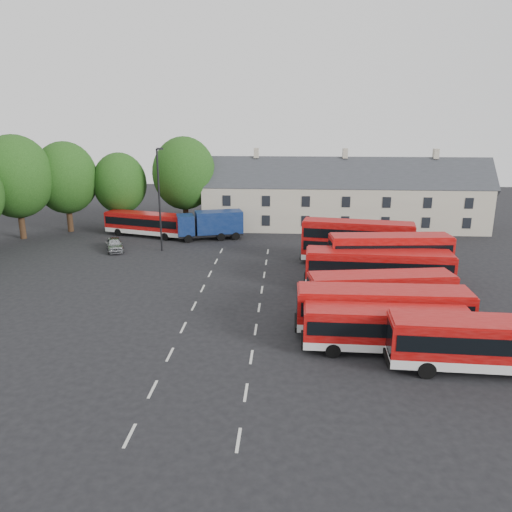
% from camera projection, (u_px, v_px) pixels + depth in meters
% --- Properties ---
extents(ground, '(140.00, 140.00, 0.00)m').
position_uv_depth(ground, '(189.00, 316.00, 36.20)').
color(ground, black).
rests_on(ground, ground).
extents(lane_markings, '(5.15, 33.80, 0.01)m').
position_uv_depth(lane_markings, '(226.00, 307.00, 37.97)').
color(lane_markings, beige).
rests_on(lane_markings, ground).
extents(treeline, '(29.92, 32.59, 12.01)m').
position_uv_depth(treeline, '(33.00, 185.00, 54.23)').
color(treeline, black).
rests_on(treeline, ground).
extents(terrace_houses, '(35.70, 7.13, 10.06)m').
position_uv_depth(terrace_houses, '(343.00, 198.00, 63.06)').
color(terrace_houses, beige).
rests_on(terrace_houses, ground).
extents(bus_row_a, '(11.24, 3.05, 3.15)m').
position_uv_depth(bus_row_a, '(490.00, 341.00, 27.93)').
color(bus_row_a, silver).
rests_on(bus_row_a, ground).
extents(bus_row_b, '(10.08, 2.54, 2.84)m').
position_uv_depth(bus_row_b, '(386.00, 326.00, 30.33)').
color(bus_row_b, silver).
rests_on(bus_row_b, ground).
extents(bus_row_c, '(11.28, 2.62, 3.19)m').
position_uv_depth(bus_row_c, '(383.00, 307.00, 32.76)').
color(bus_row_c, silver).
rests_on(bus_row_c, ground).
extents(bus_row_d, '(10.86, 3.96, 3.00)m').
position_uv_depth(bus_row_d, '(381.00, 289.00, 36.42)').
color(bus_row_d, silver).
rests_on(bus_row_d, ground).
extents(bus_row_e, '(12.00, 3.36, 3.36)m').
position_uv_depth(bus_row_e, '(378.00, 267.00, 41.12)').
color(bus_row_e, silver).
rests_on(bus_row_e, ground).
extents(bus_dd_south, '(10.51, 3.31, 4.24)m').
position_uv_depth(bus_dd_south, '(389.00, 256.00, 42.90)').
color(bus_dd_south, silver).
rests_on(bus_dd_south, ground).
extents(bus_dd_north, '(10.74, 4.06, 4.30)m').
position_uv_depth(bus_dd_north, '(357.00, 240.00, 47.96)').
color(bus_dd_north, silver).
rests_on(bus_dd_north, ground).
extents(bus_north, '(10.25, 5.02, 2.83)m').
position_uv_depth(bus_north, '(145.00, 222.00, 59.41)').
color(bus_north, silver).
rests_on(bus_north, ground).
extents(box_truck, '(7.87, 4.42, 3.29)m').
position_uv_depth(box_truck, '(211.00, 224.00, 57.96)').
color(box_truck, black).
rests_on(box_truck, ground).
extents(silver_car, '(3.20, 4.45, 1.41)m').
position_uv_depth(silver_car, '(114.00, 244.00, 53.36)').
color(silver_car, '#9B9EA3').
rests_on(silver_car, ground).
extents(lamppost, '(0.74, 0.49, 10.84)m').
position_uv_depth(lamppost, '(159.00, 197.00, 51.90)').
color(lamppost, black).
rests_on(lamppost, ground).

